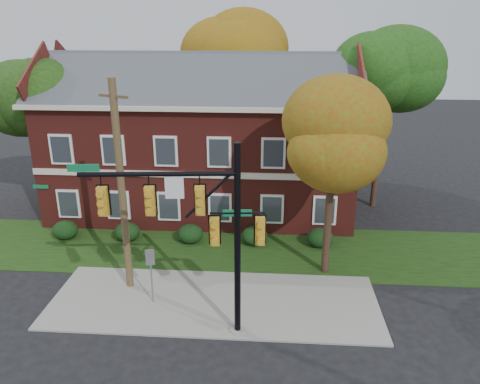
# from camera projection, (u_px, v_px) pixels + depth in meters

# --- Properties ---
(ground) EXTENTS (120.00, 120.00, 0.00)m
(ground) POSITION_uv_depth(u_px,v_px,m) (211.00, 316.00, 19.16)
(ground) COLOR black
(ground) RESTS_ON ground
(sidewalk) EXTENTS (14.00, 5.00, 0.08)m
(sidewalk) POSITION_uv_depth(u_px,v_px,m) (214.00, 302.00, 20.09)
(sidewalk) COLOR gray
(sidewalk) RESTS_ON ground
(grass_strip) EXTENTS (30.00, 6.00, 0.04)m
(grass_strip) POSITION_uv_depth(u_px,v_px,m) (226.00, 249.00, 24.79)
(grass_strip) COLOR #193811
(grass_strip) RESTS_ON ground
(apartment_building) EXTENTS (18.80, 8.80, 9.74)m
(apartment_building) POSITION_uv_depth(u_px,v_px,m) (202.00, 132.00, 28.81)
(apartment_building) COLOR maroon
(apartment_building) RESTS_ON ground
(hedge_far_left) EXTENTS (1.40, 1.26, 1.05)m
(hedge_far_left) POSITION_uv_depth(u_px,v_px,m) (65.00, 230.00, 25.87)
(hedge_far_left) COLOR black
(hedge_far_left) RESTS_ON ground
(hedge_left) EXTENTS (1.40, 1.26, 1.05)m
(hedge_left) POSITION_uv_depth(u_px,v_px,m) (127.00, 232.00, 25.64)
(hedge_left) COLOR black
(hedge_left) RESTS_ON ground
(hedge_center) EXTENTS (1.40, 1.26, 1.05)m
(hedge_center) POSITION_uv_depth(u_px,v_px,m) (190.00, 234.00, 25.40)
(hedge_center) COLOR black
(hedge_center) RESTS_ON ground
(hedge_right) EXTENTS (1.40, 1.26, 1.05)m
(hedge_right) POSITION_uv_depth(u_px,v_px,m) (255.00, 236.00, 25.17)
(hedge_right) COLOR black
(hedge_right) RESTS_ON ground
(hedge_far_right) EXTENTS (1.40, 1.26, 1.05)m
(hedge_far_right) POSITION_uv_depth(u_px,v_px,m) (320.00, 238.00, 24.94)
(hedge_far_right) COLOR black
(hedge_far_right) RESTS_ON ground
(tree_near_right) EXTENTS (4.50, 4.25, 8.58)m
(tree_near_right) POSITION_uv_depth(u_px,v_px,m) (340.00, 137.00, 20.17)
(tree_near_right) COLOR black
(tree_near_right) RESTS_ON ground
(tree_left_rear) EXTENTS (5.40, 5.10, 8.88)m
(tree_left_rear) POSITION_uv_depth(u_px,v_px,m) (37.00, 106.00, 27.84)
(tree_left_rear) COLOR black
(tree_left_rear) RESTS_ON ground
(tree_right_rear) EXTENTS (6.30, 5.95, 10.62)m
(tree_right_rear) POSITION_uv_depth(u_px,v_px,m) (391.00, 80.00, 27.80)
(tree_right_rear) COLOR black
(tree_right_rear) RESTS_ON ground
(tree_far_rear) EXTENTS (6.84, 6.46, 11.52)m
(tree_far_rear) POSITION_uv_depth(u_px,v_px,m) (234.00, 58.00, 34.77)
(tree_far_rear) COLOR black
(tree_far_rear) RESTS_ON ground
(traffic_signal) EXTENTS (6.77, 0.93, 7.57)m
(traffic_signal) POSITION_uv_depth(u_px,v_px,m) (199.00, 222.00, 16.50)
(traffic_signal) COLOR gray
(traffic_signal) RESTS_ON ground
(utility_pole) EXTENTS (1.37, 0.68, 9.33)m
(utility_pole) POSITION_uv_depth(u_px,v_px,m) (122.00, 189.00, 19.69)
(utility_pole) COLOR #503E25
(utility_pole) RESTS_ON ground
(sign_post) EXTENTS (0.37, 0.14, 2.54)m
(sign_post) POSITION_uv_depth(u_px,v_px,m) (151.00, 267.00, 19.49)
(sign_post) COLOR slate
(sign_post) RESTS_ON ground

